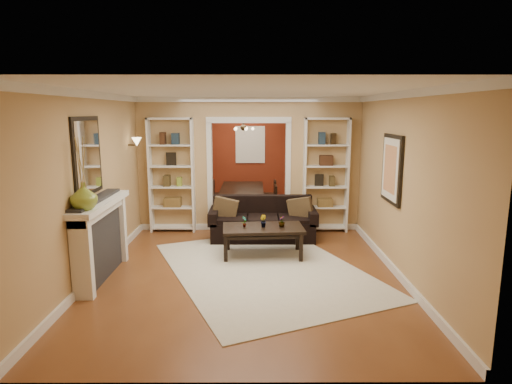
{
  "coord_description": "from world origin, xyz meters",
  "views": [
    {
      "loc": [
        0.12,
        -7.48,
        2.41
      ],
      "look_at": [
        0.14,
        -0.8,
        1.15
      ],
      "focal_mm": 30.0,
      "sensor_mm": 36.0,
      "label": 1
    }
  ],
  "objects_px": {
    "dining_table": "(244,200)",
    "fireplace": "(103,240)",
    "bookshelf_left": "(172,175)",
    "bookshelf_right": "(326,175)",
    "coffee_table": "(263,241)",
    "sofa": "(263,219)"
  },
  "relations": [
    {
      "from": "bookshelf_left",
      "to": "fireplace",
      "type": "bearing_deg",
      "value": -102.05
    },
    {
      "from": "dining_table",
      "to": "bookshelf_left",
      "type": "bearing_deg",
      "value": 137.52
    },
    {
      "from": "coffee_table",
      "to": "bookshelf_left",
      "type": "height_order",
      "value": "bookshelf_left"
    },
    {
      "from": "sofa",
      "to": "dining_table",
      "type": "xyz_separation_m",
      "value": [
        -0.42,
        2.11,
        -0.08
      ]
    },
    {
      "from": "sofa",
      "to": "bookshelf_right",
      "type": "relative_size",
      "value": 0.88
    },
    {
      "from": "sofa",
      "to": "coffee_table",
      "type": "bearing_deg",
      "value": -90.79
    },
    {
      "from": "coffee_table",
      "to": "fireplace",
      "type": "bearing_deg",
      "value": -161.67
    },
    {
      "from": "coffee_table",
      "to": "sofa",
      "type": "bearing_deg",
      "value": 85.32
    },
    {
      "from": "sofa",
      "to": "bookshelf_left",
      "type": "relative_size",
      "value": 0.88
    },
    {
      "from": "fireplace",
      "to": "bookshelf_left",
      "type": "bearing_deg",
      "value": 77.95
    },
    {
      "from": "sofa",
      "to": "bookshelf_left",
      "type": "xyz_separation_m",
      "value": [
        -1.82,
        0.58,
        0.75
      ]
    },
    {
      "from": "bookshelf_left",
      "to": "bookshelf_right",
      "type": "relative_size",
      "value": 1.0
    },
    {
      "from": "bookshelf_left",
      "to": "dining_table",
      "type": "bearing_deg",
      "value": 47.52
    },
    {
      "from": "bookshelf_left",
      "to": "fireplace",
      "type": "relative_size",
      "value": 1.35
    },
    {
      "from": "sofa",
      "to": "bookshelf_right",
      "type": "bearing_deg",
      "value": 24.43
    },
    {
      "from": "coffee_table",
      "to": "fireplace",
      "type": "relative_size",
      "value": 0.79
    },
    {
      "from": "bookshelf_left",
      "to": "fireplace",
      "type": "distance_m",
      "value": 2.65
    },
    {
      "from": "coffee_table",
      "to": "bookshelf_right",
      "type": "bearing_deg",
      "value": 46.7
    },
    {
      "from": "fireplace",
      "to": "dining_table",
      "type": "height_order",
      "value": "fireplace"
    },
    {
      "from": "dining_table",
      "to": "fireplace",
      "type": "bearing_deg",
      "value": 154.43
    },
    {
      "from": "fireplace",
      "to": "bookshelf_right",
      "type": "bearing_deg",
      "value": 34.8
    },
    {
      "from": "sofa",
      "to": "dining_table",
      "type": "relative_size",
      "value": 1.13
    }
  ]
}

